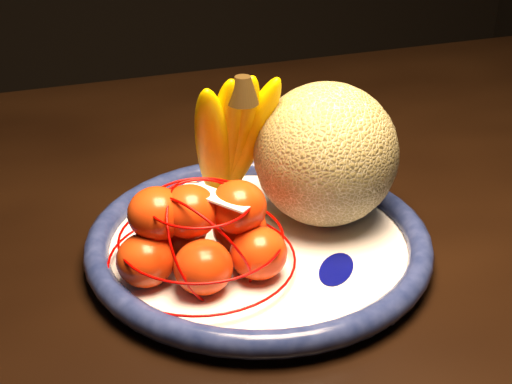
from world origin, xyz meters
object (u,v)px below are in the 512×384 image
object	(u,v)px
fruit_bowl	(258,242)
banana_bunch	(230,137)
dining_table	(237,255)
cantaloupe	(326,154)
mandarin_bag	(202,235)

from	to	relation	value
fruit_bowl	banana_bunch	bearing A→B (deg)	101.09
dining_table	cantaloupe	size ratio (longest dim) A/B	10.64
banana_bunch	mandarin_bag	size ratio (longest dim) A/B	0.80
fruit_bowl	banana_bunch	size ratio (longest dim) A/B	1.94
fruit_bowl	mandarin_bag	size ratio (longest dim) A/B	1.56
mandarin_bag	cantaloupe	bearing A→B (deg)	22.63
cantaloupe	banana_bunch	xyz separation A→B (m)	(-0.10, 0.04, 0.02)
cantaloupe	banana_bunch	bearing A→B (deg)	159.78
fruit_bowl	dining_table	bearing A→B (deg)	86.20
fruit_bowl	cantaloupe	bearing A→B (deg)	20.30
dining_table	banana_bunch	xyz separation A→B (m)	(-0.02, -0.06, 0.20)
dining_table	fruit_bowl	xyz separation A→B (m)	(-0.01, -0.13, 0.10)
fruit_bowl	banana_bunch	xyz separation A→B (m)	(-0.01, 0.07, 0.10)
cantaloupe	banana_bunch	world-z (taller)	banana_bunch
dining_table	fruit_bowl	world-z (taller)	fruit_bowl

